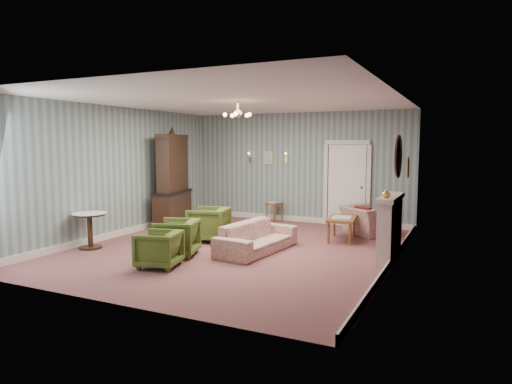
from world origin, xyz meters
The scene contains 27 objects.
floor centered at (0.00, 0.00, 0.00)m, with size 7.00×7.00×0.00m, color brown.
ceiling centered at (0.00, 0.00, 2.90)m, with size 7.00×7.00×0.00m, color white.
wall_back centered at (0.00, 3.50, 1.45)m, with size 6.00×6.00×0.00m, color slate.
wall_front centered at (0.00, -3.50, 1.45)m, with size 6.00×6.00×0.00m, color slate.
wall_left centered at (-3.00, 0.00, 1.45)m, with size 7.00×7.00×0.00m, color slate.
wall_right centered at (3.00, 0.00, 1.45)m, with size 7.00×7.00×0.00m, color slate.
wall_right_floral centered at (2.98, 0.00, 1.45)m, with size 7.00×7.00×0.00m, color #A25166.
door centered at (1.30, 3.46, 1.08)m, with size 1.12×0.12×2.16m, color white, non-canonical shape.
olive_chair_a centered at (-0.55, -1.82, 0.34)m, with size 0.66×0.62×0.68m, color #475D20.
olive_chair_b centered at (-0.75, -1.03, 0.38)m, with size 0.73×0.68×0.75m, color #475D20.
olive_chair_c centered at (-0.89, 0.34, 0.40)m, with size 0.78×0.73×0.80m, color #475D20.
sofa_chintz centered at (0.46, -0.10, 0.38)m, with size 1.96×0.57×0.77m, color brown.
wingback_chair centered at (2.03, 2.47, 0.44)m, with size 1.01×0.65×0.88m, color brown.
dresser centered at (-2.65, 1.48, 1.23)m, with size 0.51×1.47×2.45m, color black, non-canonical shape.
fireplace centered at (2.86, 0.40, 0.58)m, with size 0.30×1.40×1.16m, color beige, non-canonical shape.
mantel_vase centered at (2.84, 0.00, 1.23)m, with size 0.15×0.15×0.15m, color gold.
oval_mirror centered at (2.96, 0.40, 1.85)m, with size 0.04×0.76×0.84m, color white, non-canonical shape.
framed_print centered at (2.97, 1.75, 1.60)m, with size 0.04×0.34×0.42m, color gold, non-canonical shape.
coffee_table centered at (1.67, 1.60, 0.25)m, with size 0.55×1.00×0.51m, color brown, non-canonical shape.
side_table_black centered at (2.65, 1.38, 0.29)m, with size 0.38×0.38×0.57m, color black, non-canonical shape.
pedestal_table centered at (-2.65, -1.28, 0.36)m, with size 0.66×0.66×0.72m, color black, non-canonical shape.
nesting_table centered at (-0.56, 3.15, 0.28)m, with size 0.33×0.43×0.56m, color brown, non-canonical shape.
gilt_mirror_back centered at (-0.90, 3.46, 1.70)m, with size 0.28×0.06×0.36m, color gold, non-canonical shape.
sconce_left centered at (-1.45, 3.44, 1.70)m, with size 0.16×0.12×0.30m, color gold, non-canonical shape.
sconce_right centered at (-0.35, 3.44, 1.70)m, with size 0.16×0.12×0.30m, color gold, non-canonical shape.
chandelier centered at (0.00, 0.00, 2.63)m, with size 0.56×0.56×0.36m, color gold, non-canonical shape.
burgundy_cushion centered at (1.98, 2.32, 0.48)m, with size 0.38×0.10×0.38m, color #5D1817.
Camera 1 is at (4.11, -7.82, 2.05)m, focal length 31.65 mm.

